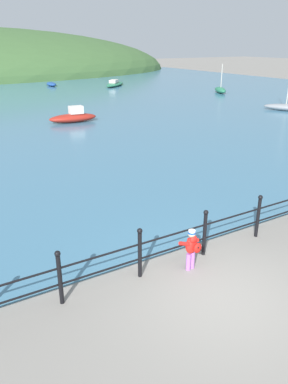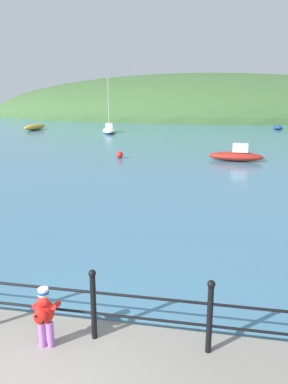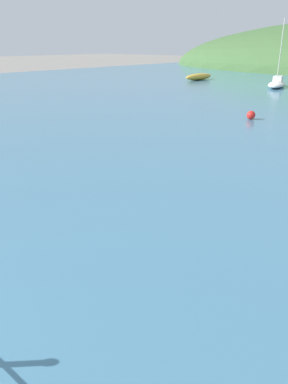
% 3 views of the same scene
% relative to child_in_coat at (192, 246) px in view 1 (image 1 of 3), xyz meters
% --- Properties ---
extents(ground_plane, '(200.00, 200.00, 0.00)m').
position_rel_child_in_coat_xyz_m(ground_plane, '(-0.04, -1.14, -0.61)').
color(ground_plane, gray).
extents(iron_railing, '(9.23, 0.12, 1.21)m').
position_rel_child_in_coat_xyz_m(iron_railing, '(-0.25, 0.36, 0.04)').
color(iron_railing, black).
rests_on(iron_railing, ground).
extents(child_in_coat, '(0.42, 0.55, 1.00)m').
position_rel_child_in_coat_xyz_m(child_in_coat, '(0.00, 0.00, 0.00)').
color(child_in_coat, '#AD66C6').
rests_on(child_in_coat, ground).
extents(boat_twin_mast, '(2.02, 2.88, 2.79)m').
position_rel_child_in_coat_xyz_m(boat_twin_mast, '(21.83, 23.71, -0.22)').
color(boat_twin_mast, '#287551').
rests_on(boat_twin_mast, water).
extents(boat_blue_hull, '(1.19, 2.77, 0.42)m').
position_rel_child_in_coat_xyz_m(boat_blue_hull, '(9.14, 38.73, -0.30)').
color(boat_blue_hull, '#1E4793').
rests_on(boat_blue_hull, water).
extents(boat_far_left, '(4.33, 4.49, 0.73)m').
position_rel_child_in_coat_xyz_m(boat_far_left, '(15.49, 34.86, -0.27)').
color(boat_far_left, '#287551').
rests_on(boat_far_left, water).
extents(boat_far_right, '(3.14, 1.32, 1.01)m').
position_rel_child_in_coat_xyz_m(boat_far_right, '(3.68, 17.19, -0.18)').
color(boat_far_right, maroon).
rests_on(boat_far_right, water).
extents(boat_green_fishing, '(2.62, 3.49, 4.41)m').
position_rel_child_in_coat_xyz_m(boat_green_fishing, '(19.02, 12.97, -0.23)').
color(boat_green_fishing, gray).
rests_on(boat_green_fishing, water).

